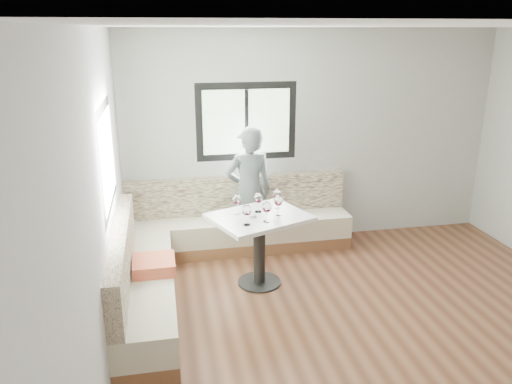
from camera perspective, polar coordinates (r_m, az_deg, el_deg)
room at (r=4.49m, az=14.81°, el=-0.18°), size 5.01×5.01×2.81m
banquette at (r=5.92m, az=-6.18°, el=-6.38°), size 2.90×2.80×0.95m
table at (r=5.56m, az=0.39°, el=-4.70°), size 1.23×1.10×0.83m
person at (r=6.26m, az=-0.80°, el=0.03°), size 0.65×0.47×1.66m
olive_ramekin at (r=5.43m, az=-0.46°, el=-2.70°), size 0.10×0.10×0.04m
wine_glass_a at (r=5.16m, az=-1.08°, el=-2.18°), size 0.10×0.10×0.22m
wine_glass_b at (r=5.26m, az=1.24°, el=-1.81°), size 0.10×0.10×0.22m
wine_glass_c at (r=5.45m, az=2.58°, el=-1.07°), size 0.10×0.10×0.22m
wine_glass_d at (r=5.53m, az=0.24°, el=-0.76°), size 0.10×0.10×0.22m
wine_glass_e at (r=5.67m, az=2.42°, el=-0.32°), size 0.10×0.10×0.22m
wine_glass_f at (r=5.48m, az=-2.20°, el=-0.96°), size 0.10×0.10×0.22m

